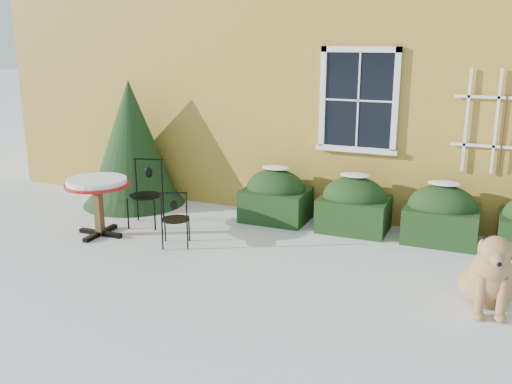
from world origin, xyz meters
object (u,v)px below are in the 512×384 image
at_px(evergreen_shrub, 132,155).
at_px(bistro_table, 97,188).
at_px(patio_chair_far, 146,193).
at_px(patio_chair_near, 175,218).
at_px(dog, 489,277).

height_order(evergreen_shrub, bistro_table, evergreen_shrub).
relative_size(evergreen_shrub, patio_chair_far, 2.11).
xyz_separation_m(patio_chair_near, dog, (4.19, -0.38, -0.04)).
bearing_deg(dog, patio_chair_near, 165.82).
distance_m(patio_chair_near, dog, 4.20).
bearing_deg(bistro_table, patio_chair_near, 1.57).
distance_m(evergreen_shrub, patio_chair_far, 1.36).
distance_m(patio_chair_far, dog, 5.24).
relative_size(bistro_table, patio_chair_far, 0.91).
distance_m(bistro_table, patio_chair_near, 1.35).
distance_m(evergreen_shrub, patio_chair_near, 2.51).
relative_size(patio_chair_near, dog, 0.80).
bearing_deg(dog, evergreen_shrub, 152.41).
relative_size(evergreen_shrub, patio_chair_near, 2.62).
xyz_separation_m(evergreen_shrub, patio_chair_near, (1.84, -1.65, -0.47)).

